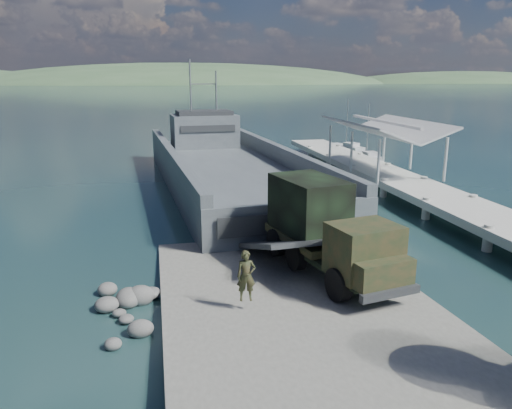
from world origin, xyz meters
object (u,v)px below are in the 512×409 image
at_px(pier, 388,168).
at_px(soldier, 246,286).
at_px(sailboat_near, 367,158).
at_px(military_truck, 325,228).
at_px(landing_craft, 228,175).
at_px(sailboat_far, 347,148).

bearing_deg(pier, soldier, -127.13).
relative_size(soldier, sailboat_near, 0.30).
relative_size(pier, military_truck, 5.18).
relative_size(military_truck, soldier, 4.58).
bearing_deg(pier, landing_craft, 165.76).
bearing_deg(military_truck, sailboat_near, 51.08).
bearing_deg(military_truck, soldier, -153.84).
distance_m(soldier, sailboat_far, 44.07).
relative_size(landing_craft, sailboat_near, 6.14).
bearing_deg(sailboat_near, landing_craft, -152.24).
bearing_deg(military_truck, sailboat_far, 55.05).
height_order(landing_craft, military_truck, landing_craft).
xyz_separation_m(landing_craft, sailboat_far, (16.69, 16.62, -0.57)).
xyz_separation_m(pier, sailboat_near, (3.87, 12.65, -1.27)).
height_order(landing_craft, soldier, landing_craft).
bearing_deg(pier, sailboat_far, 77.42).
bearing_deg(landing_craft, soldier, -100.76).
distance_m(soldier, sailboat_near, 37.56).
bearing_deg(sailboat_far, sailboat_near, -112.48).
height_order(soldier, sailboat_near, sailboat_near).
bearing_deg(landing_craft, pier, -18.27).
xyz_separation_m(landing_craft, sailboat_near, (16.16, 9.53, -0.58)).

